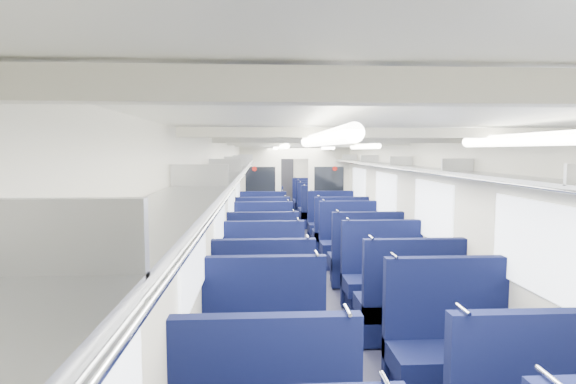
# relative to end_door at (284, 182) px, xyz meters

# --- Properties ---
(floor) EXTENTS (2.80, 18.00, 0.01)m
(floor) POSITION_rel_end_door_xyz_m (0.00, -8.94, -1.00)
(floor) COLOR black
(floor) RESTS_ON ground
(ceiling) EXTENTS (2.80, 18.00, 0.01)m
(ceiling) POSITION_rel_end_door_xyz_m (0.00, -8.94, 1.35)
(ceiling) COLOR silver
(ceiling) RESTS_ON wall_left
(wall_left) EXTENTS (0.02, 18.00, 2.35)m
(wall_left) POSITION_rel_end_door_xyz_m (-1.40, -8.94, 0.18)
(wall_left) COLOR beige
(wall_left) RESTS_ON floor
(dado_left) EXTENTS (0.03, 17.90, 0.70)m
(dado_left) POSITION_rel_end_door_xyz_m (-1.39, -8.94, -0.65)
(dado_left) COLOR black
(dado_left) RESTS_ON floor
(wall_right) EXTENTS (0.02, 18.00, 2.35)m
(wall_right) POSITION_rel_end_door_xyz_m (1.40, -8.94, 0.18)
(wall_right) COLOR beige
(wall_right) RESTS_ON floor
(dado_right) EXTENTS (0.03, 17.90, 0.70)m
(dado_right) POSITION_rel_end_door_xyz_m (1.39, -8.94, -0.65)
(dado_right) COLOR black
(dado_right) RESTS_ON floor
(wall_far) EXTENTS (2.80, 0.02, 2.35)m
(wall_far) POSITION_rel_end_door_xyz_m (0.00, 0.06, 0.18)
(wall_far) COLOR beige
(wall_far) RESTS_ON floor
(luggage_rack_left) EXTENTS (0.36, 17.40, 0.18)m
(luggage_rack_left) POSITION_rel_end_door_xyz_m (-1.21, -8.94, 0.97)
(luggage_rack_left) COLOR #B2B5BA
(luggage_rack_left) RESTS_ON wall_left
(luggage_rack_right) EXTENTS (0.36, 17.40, 0.18)m
(luggage_rack_right) POSITION_rel_end_door_xyz_m (1.21, -8.94, 0.97)
(luggage_rack_right) COLOR #B2B5BA
(luggage_rack_right) RESTS_ON wall_right
(windows) EXTENTS (2.78, 15.60, 0.75)m
(windows) POSITION_rel_end_door_xyz_m (0.00, -9.40, 0.42)
(windows) COLOR white
(windows) RESTS_ON wall_left
(ceiling_fittings) EXTENTS (2.70, 16.06, 0.11)m
(ceiling_fittings) POSITION_rel_end_door_xyz_m (0.00, -9.20, 1.29)
(ceiling_fittings) COLOR beige
(ceiling_fittings) RESTS_ON ceiling
(end_door) EXTENTS (0.75, 0.06, 2.00)m
(end_door) POSITION_rel_end_door_xyz_m (0.00, 0.00, 0.00)
(end_door) COLOR black
(end_door) RESTS_ON floor
(bulkhead) EXTENTS (2.80, 0.10, 2.35)m
(bulkhead) POSITION_rel_end_door_xyz_m (-0.00, -5.93, 0.23)
(bulkhead) COLOR beige
(bulkhead) RESTS_ON floor
(seat_6) EXTENTS (1.14, 0.63, 1.27)m
(seat_6) POSITION_rel_end_door_xyz_m (-0.83, -13.70, -0.61)
(seat_6) COLOR #0B1036
(seat_6) RESTS_ON floor
(seat_7) EXTENTS (1.14, 0.63, 1.27)m
(seat_7) POSITION_rel_end_door_xyz_m (0.83, -13.84, -0.61)
(seat_7) COLOR #0B1036
(seat_7) RESTS_ON floor
(seat_8) EXTENTS (1.14, 0.63, 1.27)m
(seat_8) POSITION_rel_end_door_xyz_m (-0.83, -12.56, -0.61)
(seat_8) COLOR #0B1036
(seat_8) RESTS_ON floor
(seat_9) EXTENTS (1.14, 0.63, 1.27)m
(seat_9) POSITION_rel_end_door_xyz_m (0.83, -12.64, -0.61)
(seat_9) COLOR #0B1036
(seat_9) RESTS_ON floor
(seat_10) EXTENTS (1.14, 0.63, 1.27)m
(seat_10) POSITION_rel_end_door_xyz_m (-0.83, -11.56, -0.61)
(seat_10) COLOR #0B1036
(seat_10) RESTS_ON floor
(seat_11) EXTENTS (1.14, 0.63, 1.27)m
(seat_11) POSITION_rel_end_door_xyz_m (0.83, -11.57, -0.61)
(seat_11) COLOR #0B1036
(seat_11) RESTS_ON floor
(seat_12) EXTENTS (1.14, 0.63, 1.27)m
(seat_12) POSITION_rel_end_door_xyz_m (-0.83, -10.29, -0.61)
(seat_12) COLOR #0B1036
(seat_12) RESTS_ON floor
(seat_13) EXTENTS (1.14, 0.63, 1.27)m
(seat_13) POSITION_rel_end_door_xyz_m (0.83, -10.38, -0.61)
(seat_13) COLOR #0B1036
(seat_13) RESTS_ON floor
(seat_14) EXTENTS (1.14, 0.63, 1.27)m
(seat_14) POSITION_rel_end_door_xyz_m (-0.83, -9.13, -0.61)
(seat_14) COLOR #0B1036
(seat_14) RESTS_ON floor
(seat_15) EXTENTS (1.14, 0.63, 1.27)m
(seat_15) POSITION_rel_end_door_xyz_m (0.83, -9.08, -0.61)
(seat_15) COLOR #0B1036
(seat_15) RESTS_ON floor
(seat_16) EXTENTS (1.14, 0.63, 1.27)m
(seat_16) POSITION_rel_end_door_xyz_m (-0.83, -7.91, -0.61)
(seat_16) COLOR #0B1036
(seat_16) RESTS_ON floor
(seat_17) EXTENTS (1.14, 0.63, 1.27)m
(seat_17) POSITION_rel_end_door_xyz_m (0.83, -7.98, -0.61)
(seat_17) COLOR #0B1036
(seat_17) RESTS_ON floor
(seat_18) EXTENTS (1.14, 0.63, 1.27)m
(seat_18) POSITION_rel_end_door_xyz_m (-0.83, -6.87, -0.61)
(seat_18) COLOR #0B1036
(seat_18) RESTS_ON floor
(seat_19) EXTENTS (1.14, 0.63, 1.27)m
(seat_19) POSITION_rel_end_door_xyz_m (0.83, -6.81, -0.61)
(seat_19) COLOR #0B1036
(seat_19) RESTS_ON floor
(seat_20) EXTENTS (1.14, 0.63, 1.27)m
(seat_20) POSITION_rel_end_door_xyz_m (-0.83, -4.93, -0.61)
(seat_20) COLOR #0B1036
(seat_20) RESTS_ON floor
(seat_21) EXTENTS (1.14, 0.63, 1.27)m
(seat_21) POSITION_rel_end_door_xyz_m (0.83, -4.72, -0.61)
(seat_21) COLOR #0B1036
(seat_21) RESTS_ON floor
(seat_22) EXTENTS (1.14, 0.63, 1.27)m
(seat_22) POSITION_rel_end_door_xyz_m (-0.83, -3.66, -0.61)
(seat_22) COLOR #0B1036
(seat_22) RESTS_ON floor
(seat_23) EXTENTS (1.14, 0.63, 1.27)m
(seat_23) POSITION_rel_end_door_xyz_m (0.83, -3.73, -0.61)
(seat_23) COLOR #0B1036
(seat_23) RESTS_ON floor
(seat_24) EXTENTS (1.14, 0.63, 1.27)m
(seat_24) POSITION_rel_end_door_xyz_m (-0.83, -2.52, -0.61)
(seat_24) COLOR #0B1036
(seat_24) RESTS_ON floor
(seat_25) EXTENTS (1.14, 0.63, 1.27)m
(seat_25) POSITION_rel_end_door_xyz_m (0.83, -2.45, -0.61)
(seat_25) COLOR #0B1036
(seat_25) RESTS_ON floor
(seat_26) EXTENTS (1.14, 0.63, 1.27)m
(seat_26) POSITION_rel_end_door_xyz_m (-0.83, -1.37, -0.61)
(seat_26) COLOR #0B1036
(seat_26) RESTS_ON floor
(seat_27) EXTENTS (1.14, 0.63, 1.27)m
(seat_27) POSITION_rel_end_door_xyz_m (0.83, -1.39, -0.61)
(seat_27) COLOR #0B1036
(seat_27) RESTS_ON floor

